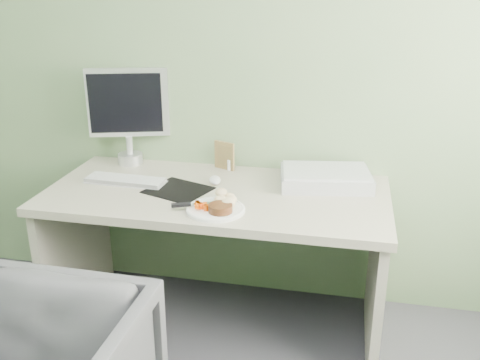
% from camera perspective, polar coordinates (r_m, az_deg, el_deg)
% --- Properties ---
extents(wall_back, '(3.50, 0.00, 3.50)m').
position_cam_1_polar(wall_back, '(2.71, -0.76, 14.03)').
color(wall_back, gray).
rests_on(wall_back, floor).
extents(desk, '(1.60, 0.75, 0.73)m').
position_cam_1_polar(desk, '(2.58, -2.49, -4.97)').
color(desk, '#BAB09C').
rests_on(desk, floor).
extents(plate, '(0.25, 0.25, 0.01)m').
position_cam_1_polar(plate, '(2.30, -2.61, -3.17)').
color(plate, white).
rests_on(plate, desk).
extents(steak, '(0.10, 0.10, 0.03)m').
position_cam_1_polar(steak, '(2.25, -2.11, -3.03)').
color(steak, black).
rests_on(steak, plate).
extents(potato_pile, '(0.14, 0.13, 0.07)m').
position_cam_1_polar(potato_pile, '(2.32, -1.47, -1.80)').
color(potato_pile, tan).
rests_on(potato_pile, plate).
extents(carrot_heap, '(0.07, 0.06, 0.04)m').
position_cam_1_polar(carrot_heap, '(2.28, -4.12, -2.62)').
color(carrot_heap, '#DE4704').
rests_on(carrot_heap, plate).
extents(steak_knife, '(0.21, 0.11, 0.02)m').
position_cam_1_polar(steak_knife, '(2.31, -5.44, -2.60)').
color(steak_knife, silver).
rests_on(steak_knife, plate).
extents(mousepad, '(0.34, 0.32, 0.00)m').
position_cam_1_polar(mousepad, '(2.53, -6.61, -1.07)').
color(mousepad, black).
rests_on(mousepad, desk).
extents(keyboard, '(0.39, 0.13, 0.02)m').
position_cam_1_polar(keyboard, '(2.66, -12.13, 0.02)').
color(keyboard, white).
rests_on(keyboard, desk).
extents(computer_mouse, '(0.08, 0.11, 0.03)m').
position_cam_1_polar(computer_mouse, '(2.60, -2.69, -0.01)').
color(computer_mouse, white).
rests_on(computer_mouse, desk).
extents(photo_frame, '(0.11, 0.06, 0.15)m').
position_cam_1_polar(photo_frame, '(2.78, -1.68, 2.63)').
color(photo_frame, olive).
rests_on(photo_frame, desk).
extents(eyedrop_bottle, '(0.03, 0.03, 0.08)m').
position_cam_1_polar(eyedrop_bottle, '(2.77, -1.11, 1.74)').
color(eyedrop_bottle, white).
rests_on(eyedrop_bottle, desk).
extents(scanner, '(0.47, 0.35, 0.07)m').
position_cam_1_polar(scanner, '(2.60, 9.10, 0.15)').
color(scanner, '#B9BCC1').
rests_on(scanner, desk).
extents(monitor, '(0.42, 0.17, 0.51)m').
position_cam_1_polar(monitor, '(2.88, -11.83, 7.23)').
color(monitor, silver).
rests_on(monitor, desk).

